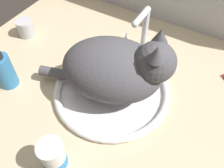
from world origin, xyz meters
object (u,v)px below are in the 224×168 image
object	(u,v)px
cat	(119,69)
metal_jar	(26,28)
soap_pump_bottle	(4,70)
pill_bottle	(54,157)
faucet	(143,37)
sink_basin	(112,90)

from	to	relation	value
cat	metal_jar	world-z (taller)	cat
metal_jar	cat	bearing A→B (deg)	-9.42
soap_pump_bottle	cat	bearing A→B (deg)	23.61
pill_bottle	cat	bearing A→B (deg)	85.89
faucet	pill_bottle	distance (cm)	47.72
faucet	metal_jar	distance (cm)	44.76
sink_basin	faucet	distance (cm)	21.61
cat	metal_jar	bearing A→B (deg)	170.58
sink_basin	soap_pump_bottle	distance (cm)	33.48
sink_basin	cat	xyz separation A→B (cm)	(1.85, 0.53, 10.14)
soap_pump_bottle	metal_jar	bearing A→B (deg)	120.27
faucet	cat	world-z (taller)	cat
cat	soap_pump_bottle	distance (cm)	35.36
pill_bottle	soap_pump_bottle	bearing A→B (deg)	155.87
faucet	cat	bearing A→B (deg)	-84.75
sink_basin	metal_jar	bearing A→B (deg)	169.49
sink_basin	pill_bottle	world-z (taller)	pill_bottle
metal_jar	soap_pump_bottle	bearing A→B (deg)	-59.73
cat	soap_pump_bottle	bearing A→B (deg)	-156.39
soap_pump_bottle	faucet	bearing A→B (deg)	48.52
sink_basin	faucet	bearing A→B (deg)	90.00
sink_basin	cat	world-z (taller)	cat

